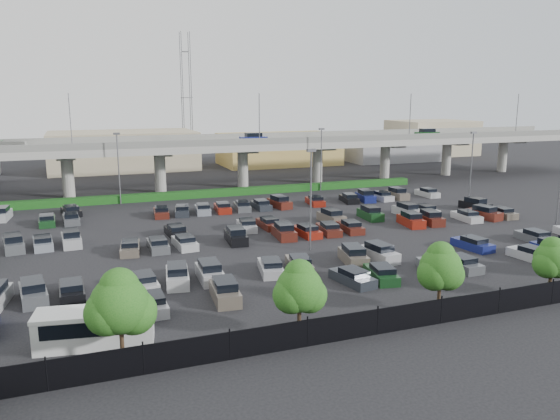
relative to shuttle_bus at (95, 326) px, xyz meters
name	(u,v)px	position (x,y,z in m)	size (l,w,h in m)	color
ground	(282,232)	(21.35, 23.06, -1.26)	(280.00, 280.00, 0.00)	black
overpass	(213,148)	(21.15, 55.04, 5.71)	(150.00, 13.00, 15.80)	gray
hedge	(225,192)	(21.35, 48.06, -0.71)	(66.00, 1.60, 1.10)	#144213
fence	(428,313)	(21.30, -4.94, -0.36)	(70.00, 0.10, 2.00)	black
tree_row	(427,269)	(22.05, -3.47, 2.26)	(65.07, 3.66, 5.94)	#332316
shuttle_bus	(95,326)	(0.00, 0.00, 0.00)	(7.50, 3.60, 2.31)	silver
parked_cars	(281,233)	(20.10, 20.18, -0.63)	(63.08, 41.68, 1.67)	#BBBBBD
light_poles	(242,178)	(17.23, 25.06, 4.98)	(66.90, 48.38, 10.30)	#535459
distant_buildings	(236,149)	(33.73, 84.87, 2.48)	(138.00, 24.00, 9.00)	gray
comm_tower	(187,95)	(25.35, 97.06, 14.35)	(2.40, 2.40, 30.00)	#535459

